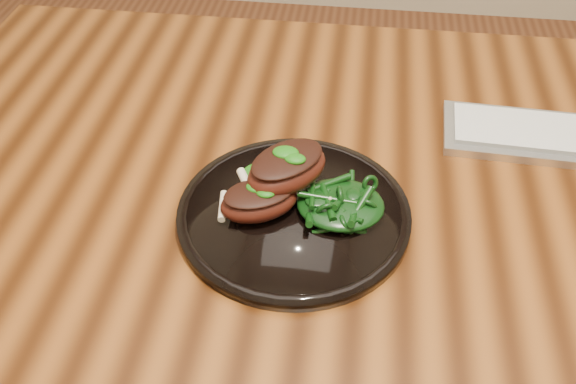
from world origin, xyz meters
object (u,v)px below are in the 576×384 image
Objects in this scene: desk at (435,213)px; plate at (294,214)px; lamb_chop_front at (258,200)px; greens_heap at (341,200)px.

desk is 0.25m from plate.
lamb_chop_front reaches higher than greens_heap.
plate is 2.69× the size of greens_heap.
plate reaches higher than desk.
plate is at bearing 13.94° from lamb_chop_front.
greens_heap is (-0.14, -0.12, 0.12)m from desk.
plate is 0.06m from greens_heap.
desk is 5.46× the size of plate.
lamb_chop_front is at bearing -150.52° from desk.
greens_heap reaches higher than plate.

